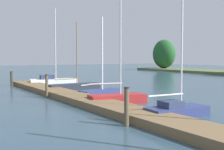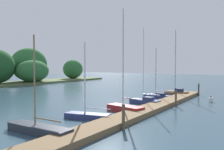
% 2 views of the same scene
% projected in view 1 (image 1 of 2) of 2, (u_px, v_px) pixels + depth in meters
% --- Properties ---
extents(dock_pier, '(29.43, 1.80, 0.35)m').
position_uv_depth(dock_pier, '(96.00, 103.00, 15.30)').
color(dock_pier, brown).
rests_on(dock_pier, ground).
extents(sailboat_0, '(2.03, 4.49, 7.18)m').
position_uv_depth(sailboat_0, '(54.00, 81.00, 26.90)').
color(sailboat_0, white).
rests_on(sailboat_0, ground).
extents(sailboat_1, '(1.14, 4.52, 5.45)m').
position_uv_depth(sailboat_1, '(76.00, 86.00, 23.31)').
color(sailboat_1, '#232833').
rests_on(sailboat_1, ground).
extents(sailboat_2, '(1.65, 3.42, 5.38)m').
position_uv_depth(sailboat_2, '(101.00, 90.00, 19.76)').
color(sailboat_2, navy).
rests_on(sailboat_2, ground).
extents(sailboat_3, '(1.66, 3.47, 8.29)m').
position_uv_depth(sailboat_3, '(119.00, 97.00, 16.22)').
color(sailboat_3, maroon).
rests_on(sailboat_3, ground).
extents(sailboat_4, '(1.34, 3.21, 7.33)m').
position_uv_depth(sailboat_4, '(178.00, 109.00, 12.68)').
color(sailboat_4, navy).
rests_on(sailboat_4, ground).
extents(mooring_piling_0, '(0.24, 0.24, 1.33)m').
position_uv_depth(mooring_piling_0, '(12.00, 79.00, 25.74)').
color(mooring_piling_0, '#3D3323').
rests_on(mooring_piling_0, ground).
extents(mooring_piling_1, '(0.21, 0.21, 1.50)m').
position_uv_depth(mooring_piling_1, '(47.00, 86.00, 18.56)').
color(mooring_piling_1, brown).
rests_on(mooring_piling_1, ground).
extents(mooring_piling_2, '(0.21, 0.21, 1.49)m').
position_uv_depth(mooring_piling_2, '(127.00, 107.00, 10.82)').
color(mooring_piling_2, brown).
rests_on(mooring_piling_2, ground).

